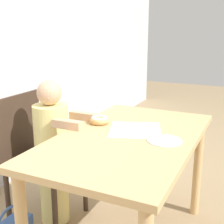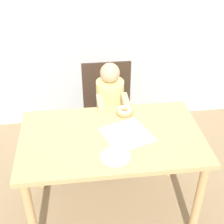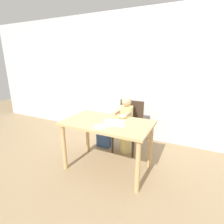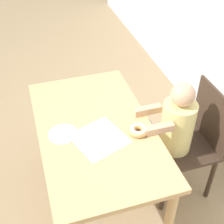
# 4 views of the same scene
# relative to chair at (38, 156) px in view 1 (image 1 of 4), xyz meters

# --- Properties ---
(dining_table) EXTENTS (1.25, 0.73, 0.74)m
(dining_table) POSITION_rel_chair_xyz_m (-0.06, -0.70, 0.17)
(dining_table) COLOR tan
(dining_table) RESTS_ON ground_plane
(chair) EXTENTS (0.45, 0.46, 0.89)m
(chair) POSITION_rel_chair_xyz_m (0.00, 0.00, 0.00)
(chair) COLOR #38281E
(chair) RESTS_ON ground_plane
(child_figure) EXTENTS (0.25, 0.40, 1.01)m
(child_figure) POSITION_rel_chair_xyz_m (-0.00, -0.13, 0.04)
(child_figure) COLOR #E0D17F
(child_figure) RESTS_ON ground_plane
(donut) EXTENTS (0.12, 0.12, 0.05)m
(donut) POSITION_rel_chair_xyz_m (0.07, -0.45, 0.30)
(donut) COLOR tan
(donut) RESTS_ON dining_table
(napkin) EXTENTS (0.38, 0.38, 0.00)m
(napkin) POSITION_rel_chair_xyz_m (0.05, -0.70, 0.28)
(napkin) COLOR white
(napkin) RESTS_ON dining_table
(plate) EXTENTS (0.19, 0.19, 0.01)m
(plate) POSITION_rel_chair_xyz_m (-0.06, -0.91, 0.28)
(plate) COLOR white
(plate) RESTS_ON dining_table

